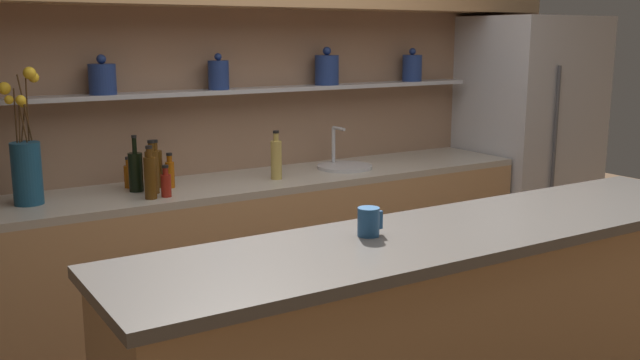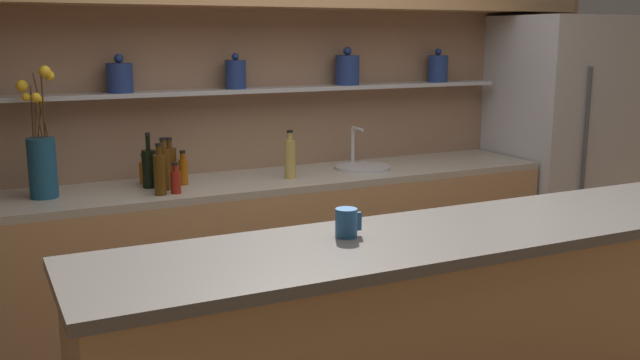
{
  "view_description": "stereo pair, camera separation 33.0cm",
  "coord_description": "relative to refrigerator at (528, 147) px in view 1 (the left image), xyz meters",
  "views": [
    {
      "loc": [
        -1.82,
        -2.35,
        1.73
      ],
      "look_at": [
        -0.11,
        0.4,
        1.07
      ],
      "focal_mm": 40.0,
      "sensor_mm": 36.0,
      "label": 1
    },
    {
      "loc": [
        -1.53,
        -2.51,
        1.73
      ],
      "look_at": [
        -0.11,
        0.4,
        1.07
      ],
      "focal_mm": 40.0,
      "sensor_mm": 36.0,
      "label": 2
    }
  ],
  "objects": [
    {
      "name": "bottle_spirit_3",
      "position": [
        -2.82,
        -0.02,
        0.11
      ],
      "size": [
        0.07,
        0.07,
        0.28
      ],
      "color": "#4C2D0C",
      "rests_on": "back_counter_unit"
    },
    {
      "name": "refrigerator",
      "position": [
        0.0,
        0.0,
        0.0
      ],
      "size": [
        0.86,
        0.73,
        1.86
      ],
      "color": "#B7B7BC",
      "rests_on": "ground_plane"
    },
    {
      "name": "bottle_sauce_4",
      "position": [
        -2.79,
        -0.14,
        0.06
      ],
      "size": [
        0.05,
        0.05,
        0.16
      ],
      "color": "maroon",
      "rests_on": "back_counter_unit"
    },
    {
      "name": "bottle_spirit_1",
      "position": [
        -2.75,
        0.12,
        0.1
      ],
      "size": [
        0.07,
        0.07,
        0.26
      ],
      "color": "#4C2D0C",
      "rests_on": "back_counter_unit"
    },
    {
      "name": "bottle_sauce_7",
      "position": [
        -2.88,
        0.18,
        0.06
      ],
      "size": [
        0.05,
        0.05,
        0.17
      ],
      "color": "#9E4C0A",
      "rests_on": "back_counter_unit"
    },
    {
      "name": "flower_vase",
      "position": [
        -3.41,
        0.06,
        0.2
      ],
      "size": [
        0.18,
        0.16,
        0.66
      ],
      "color": "navy",
      "rests_on": "back_counter_unit"
    },
    {
      "name": "sink_fixture",
      "position": [
        -1.58,
        0.05,
        0.01
      ],
      "size": [
        0.34,
        0.34,
        0.25
      ],
      "color": "#B7B7BC",
      "rests_on": "back_counter_unit"
    },
    {
      "name": "bottle_sauce_6",
      "position": [
        -2.69,
        0.06,
        0.07
      ],
      "size": [
        0.05,
        0.05,
        0.19
      ],
      "color": "#9E4C0A",
      "rests_on": "back_counter_unit"
    },
    {
      "name": "back_wall_unit",
      "position": [
        -2.17,
        0.33,
        0.62
      ],
      "size": [
        5.2,
        0.44,
        2.6
      ],
      "color": "#937056",
      "rests_on": "ground_plane"
    },
    {
      "name": "bottle_spirit_2",
      "position": [
        -2.87,
        -0.14,
        0.11
      ],
      "size": [
        0.06,
        0.06,
        0.27
      ],
      "color": "#4C2D0C",
      "rests_on": "back_counter_unit"
    },
    {
      "name": "island_counter",
      "position": [
        -2.17,
        -1.63,
        -0.42
      ],
      "size": [
        2.74,
        0.61,
        1.02
      ],
      "color": "tan",
      "rests_on": "ground_plane"
    },
    {
      "name": "back_counter_unit",
      "position": [
        -2.27,
        0.04,
        -0.47
      ],
      "size": [
        3.64,
        0.62,
        0.92
      ],
      "color": "tan",
      "rests_on": "ground_plane"
    },
    {
      "name": "coffee_mug",
      "position": [
        -2.54,
        -1.55,
        0.14
      ],
      "size": [
        0.1,
        0.08,
        0.1
      ],
      "color": "#235184",
      "rests_on": "island_counter"
    },
    {
      "name": "bottle_wine_5",
      "position": [
        -2.88,
        0.07,
        0.1
      ],
      "size": [
        0.07,
        0.07,
        0.3
      ],
      "color": "black",
      "rests_on": "back_counter_unit"
    },
    {
      "name": "bottle_spirit_0",
      "position": [
        -2.09,
        -0.03,
        0.11
      ],
      "size": [
        0.06,
        0.06,
        0.28
      ],
      "color": "tan",
      "rests_on": "back_counter_unit"
    }
  ]
}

